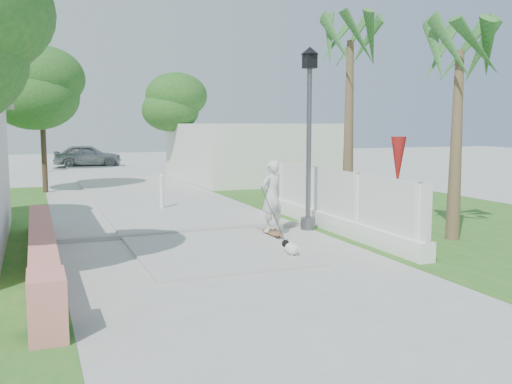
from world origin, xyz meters
name	(u,v)px	position (x,y,z in m)	size (l,w,h in m)	color
ground	(298,310)	(0.00, 0.00, 0.00)	(90.00, 90.00, 0.00)	#B7B7B2
path_strip	(112,179)	(0.00, 20.00, 0.03)	(3.20, 36.00, 0.06)	#B7B7B2
curb	(189,232)	(0.00, 6.00, 0.05)	(6.50, 0.25, 0.10)	#999993
grass_right	(389,207)	(7.00, 8.00, 0.01)	(8.00, 20.00, 0.01)	#276A21
pink_wall	(43,254)	(-3.30, 3.55, 0.31)	(0.45, 8.20, 0.80)	#E07973
lattice_fence	(336,209)	(3.40, 5.00, 0.54)	(0.35, 7.00, 1.50)	white
building_right	(248,152)	(6.00, 18.00, 1.30)	(6.00, 8.00, 2.60)	silver
street_lamp	(309,131)	(2.90, 5.50, 2.43)	(0.44, 0.44, 4.44)	#59595E
bollard	(162,191)	(0.20, 10.00, 0.58)	(0.14, 0.14, 1.09)	white
patio_umbrella	(398,162)	(4.80, 4.50, 1.69)	(0.36, 0.36, 2.30)	#59595E
tree_path_left	(42,91)	(-2.98, 15.98, 3.82)	(3.40, 3.40, 5.23)	#4C3826
tree_path_right	(179,105)	(3.22, 19.98, 3.49)	(3.00, 3.00, 4.79)	#4C3826
tree_path_far	(43,101)	(-2.78, 25.98, 3.82)	(3.20, 3.20, 5.17)	#4C3826
palm_far	(350,53)	(4.60, 6.50, 4.48)	(1.80, 1.80, 5.30)	brown
palm_near	(460,62)	(5.40, 3.20, 3.95)	(1.80, 1.80, 4.70)	brown
skateboarder	(273,205)	(1.54, 4.55, 0.81)	(0.84, 2.41, 1.77)	#996A3D
dog	(290,248)	(1.24, 2.94, 0.19)	(0.31, 0.50, 0.35)	silver
parked_car	(88,155)	(-0.30, 28.96, 0.68)	(1.59, 3.96, 1.35)	#ACAFB4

